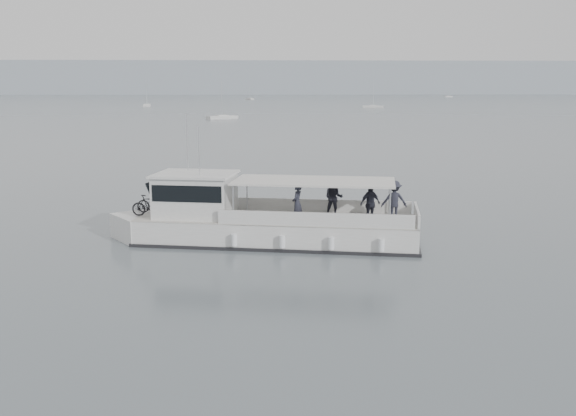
{
  "coord_description": "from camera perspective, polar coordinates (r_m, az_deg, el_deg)",
  "views": [
    {
      "loc": [
        -6.47,
        -25.31,
        6.97
      ],
      "look_at": [
        -5.22,
        2.88,
        1.6
      ],
      "focal_mm": 40.0,
      "sensor_mm": 36.0,
      "label": 1
    }
  ],
  "objects": [
    {
      "name": "ground",
      "position": [
        27.04,
        11.43,
        -4.38
      ],
      "size": [
        1400.0,
        1400.0,
        0.0
      ],
      "primitive_type": "plane",
      "color": "#515C60",
      "rests_on": "ground"
    },
    {
      "name": "headland",
      "position": [
        585.38,
        -1.96,
        11.45
      ],
      "size": [
        1400.0,
        90.0,
        28.0
      ],
      "primitive_type": "cube",
      "color": "#939EA8",
      "rests_on": "ground"
    },
    {
      "name": "tour_boat",
      "position": [
        29.05,
        -3.41,
        -1.15
      ],
      "size": [
        14.32,
        5.72,
        5.97
      ],
      "rotation": [
        0.0,
        0.0,
        -0.19
      ],
      "color": "silver",
      "rests_on": "ground"
    },
    {
      "name": "moored_fleet",
      "position": [
        238.43,
        7.81,
        9.08
      ],
      "size": [
        369.3,
        342.06,
        9.1
      ],
      "color": "silver",
      "rests_on": "ground"
    }
  ]
}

